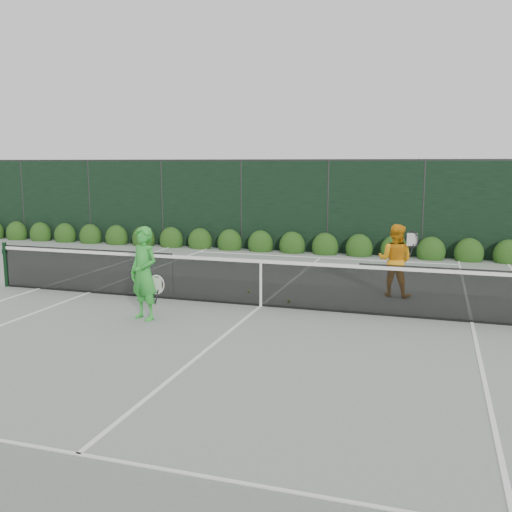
% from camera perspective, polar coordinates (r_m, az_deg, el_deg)
% --- Properties ---
extents(ground, '(80.00, 80.00, 0.00)m').
position_cam_1_polar(ground, '(11.88, 0.49, -5.04)').
color(ground, gray).
rests_on(ground, ground).
extents(tennis_net, '(12.90, 0.10, 1.07)m').
position_cam_1_polar(tennis_net, '(11.77, 0.38, -2.52)').
color(tennis_net, black).
rests_on(tennis_net, ground).
extents(player_woman, '(0.75, 0.63, 1.77)m').
position_cam_1_polar(player_woman, '(10.94, -11.14, -1.72)').
color(player_woman, green).
rests_on(player_woman, ground).
extents(player_man, '(0.94, 0.77, 1.61)m').
position_cam_1_polar(player_man, '(13.01, 13.74, -0.41)').
color(player_man, orange).
rests_on(player_man, ground).
extents(court_lines, '(11.03, 23.83, 0.01)m').
position_cam_1_polar(court_lines, '(11.88, 0.49, -5.01)').
color(court_lines, white).
rests_on(court_lines, ground).
extents(windscreen_fence, '(32.00, 21.07, 3.06)m').
position_cam_1_polar(windscreen_fence, '(9.06, -4.51, 0.22)').
color(windscreen_fence, black).
rests_on(windscreen_fence, ground).
extents(hedge_row, '(31.66, 0.65, 0.94)m').
position_cam_1_polar(hedge_row, '(18.66, 6.92, 0.90)').
color(hedge_row, '#13360E').
rests_on(hedge_row, ground).
extents(tennis_balls, '(3.40, 0.74, 0.07)m').
position_cam_1_polar(tennis_balls, '(13.02, -2.58, -3.61)').
color(tennis_balls, '#B4D930').
rests_on(tennis_balls, ground).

